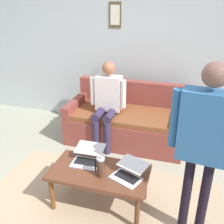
# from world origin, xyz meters

# --- Properties ---
(ground_plane) EXTENTS (7.68, 7.68, 0.00)m
(ground_plane) POSITION_xyz_m (0.00, 0.00, 0.00)
(ground_plane) COLOR #A5A78F
(area_rug) EXTENTS (2.66, 1.71, 0.01)m
(area_rug) POSITION_xyz_m (-0.13, 0.08, 0.00)
(area_rug) COLOR tan
(area_rug) RESTS_ON ground_plane
(back_wall) EXTENTS (7.04, 0.11, 2.70)m
(back_wall) POSITION_xyz_m (0.00, -2.20, 1.35)
(back_wall) COLOR #B7C1C3
(back_wall) RESTS_ON ground_plane
(couch) EXTENTS (1.78, 0.89, 0.88)m
(couch) POSITION_xyz_m (-0.06, -1.52, 0.31)
(couch) COLOR brown
(couch) RESTS_ON ground_plane
(coffee_table) EXTENTS (1.04, 0.55, 0.44)m
(coffee_table) POSITION_xyz_m (-0.13, -0.02, 0.39)
(coffee_table) COLOR brown
(coffee_table) RESTS_ON ground_plane
(laptop_left) EXTENTS (0.40, 0.41, 0.13)m
(laptop_left) POSITION_xyz_m (-0.45, -0.02, 0.49)
(laptop_left) COLOR silver
(laptop_left) RESTS_ON coffee_table
(laptop_center) EXTENTS (0.33, 0.36, 0.14)m
(laptop_center) POSITION_xyz_m (0.05, -0.15, 0.49)
(laptop_center) COLOR silver
(laptop_center) RESTS_ON coffee_table
(french_press) EXTENTS (0.10, 0.08, 0.24)m
(french_press) POSITION_xyz_m (-0.17, 0.05, 0.55)
(french_press) COLOR #4C3323
(french_press) RESTS_ON coffee_table
(person_standing) EXTENTS (0.59, 0.24, 1.69)m
(person_standing) POSITION_xyz_m (-1.10, 0.09, 1.08)
(person_standing) COLOR black
(person_standing) RESTS_ON ground_plane
(person_seated) EXTENTS (0.55, 0.51, 1.28)m
(person_seated) POSITION_xyz_m (0.19, -1.30, 0.73)
(person_seated) COLOR #322845
(person_seated) RESTS_ON ground_plane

